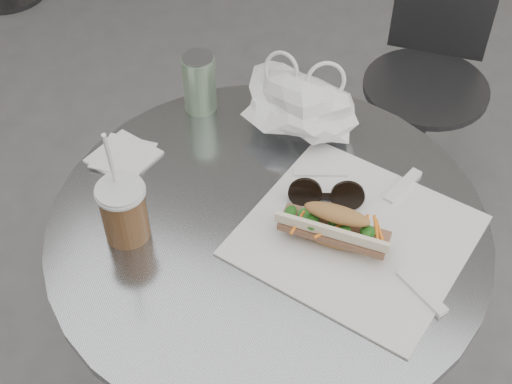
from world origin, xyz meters
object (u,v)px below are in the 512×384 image
(cafe_table, at_px, (267,312))
(banh_mi, at_px, (335,227))
(chair_far, at_px, (421,111))
(iced_coffee, at_px, (124,211))
(sunglasses, at_px, (326,196))
(drink_can, at_px, (199,83))

(cafe_table, bearing_deg, banh_mi, -1.18)
(chair_far, xyz_separation_m, iced_coffee, (-0.36, -1.03, 0.50))
(sunglasses, bearing_deg, chair_far, 70.09)
(sunglasses, bearing_deg, banh_mi, -79.60)
(cafe_table, relative_size, iced_coffee, 3.19)
(sunglasses, relative_size, drink_can, 1.08)
(sunglasses, height_order, drink_can, drink_can)
(chair_far, xyz_separation_m, banh_mi, (-0.03, -0.93, 0.48))
(cafe_table, xyz_separation_m, sunglasses, (0.08, 0.07, 0.30))
(chair_far, xyz_separation_m, drink_can, (-0.38, -0.68, 0.50))
(chair_far, bearing_deg, sunglasses, 82.06)
(banh_mi, height_order, sunglasses, banh_mi)
(cafe_table, bearing_deg, chair_far, 80.85)
(cafe_table, distance_m, sunglasses, 0.32)
(banh_mi, relative_size, drink_can, 1.81)
(iced_coffee, bearing_deg, drink_can, 92.88)
(banh_mi, distance_m, drink_can, 0.42)
(iced_coffee, bearing_deg, sunglasses, 31.68)
(banh_mi, bearing_deg, sunglasses, 115.92)
(banh_mi, xyz_separation_m, sunglasses, (-0.04, 0.08, -0.02))
(banh_mi, bearing_deg, cafe_table, 179.14)
(iced_coffee, distance_m, drink_can, 0.35)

